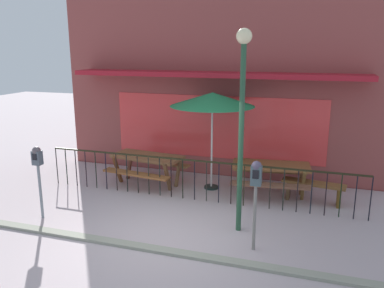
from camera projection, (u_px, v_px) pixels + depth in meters
ground at (162, 238)px, 7.26m from camera, size 40.00×40.00×0.00m
pub_storefront at (219, 67)px, 10.43m from camera, size 8.89×1.33×5.95m
patio_fence_front at (194, 173)px, 8.95m from camera, size 7.49×0.04×0.97m
picnic_table_left at (148, 162)px, 10.00m from camera, size 1.96×1.59×0.79m
picnic_table_right at (271, 171)px, 9.26m from camera, size 1.95×1.57×0.79m
patio_umbrella at (212, 100)px, 9.33m from camera, size 2.04×2.04×2.41m
patio_bench at (313, 187)px, 8.89m from camera, size 1.43×0.53×0.48m
parking_meter_near at (38, 163)px, 7.87m from camera, size 0.18×0.17×1.53m
parking_meter_far at (256, 182)px, 6.56m from camera, size 0.18×0.17×1.62m
street_lamp at (242, 103)px, 7.01m from camera, size 0.28×0.28×3.77m
curb_edge at (152, 250)px, 6.84m from camera, size 12.44×0.20×0.11m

